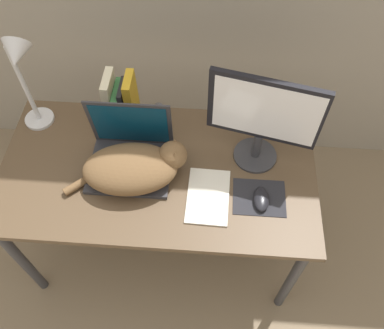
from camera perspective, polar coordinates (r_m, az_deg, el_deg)
name	(u,v)px	position (r m, az deg, el deg)	size (l,w,h in m)	color
ground_plane	(159,303)	(2.20, -4.69, -18.78)	(12.00, 12.00, 0.00)	#847056
desk	(158,179)	(1.76, -4.74, -2.00)	(1.32, 0.70, 0.71)	brown
laptop	(130,155)	(1.69, -8.65, 1.39)	(0.34, 0.27, 0.29)	#2D2D33
cat	(135,167)	(1.63, -8.07, -0.40)	(0.49, 0.29, 0.16)	brown
external_monitor	(263,118)	(1.57, 9.95, 6.49)	(0.43, 0.18, 0.44)	#333338
mousepad	(259,197)	(1.64, 9.41, -4.57)	(0.21, 0.17, 0.00)	#232328
computer_mouse	(261,199)	(1.62, 9.71, -4.79)	(0.06, 0.11, 0.03)	black
book_row	(121,102)	(1.81, -9.98, 8.66)	(0.14, 0.16, 0.25)	beige
desk_lamp	(21,70)	(1.74, -22.86, 12.15)	(0.17, 0.17, 0.49)	silver
notepad	(208,196)	(1.62, 2.27, -4.47)	(0.17, 0.26, 0.01)	silver
webcam	(159,108)	(1.85, -4.69, 7.88)	(0.05, 0.05, 0.07)	#232328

